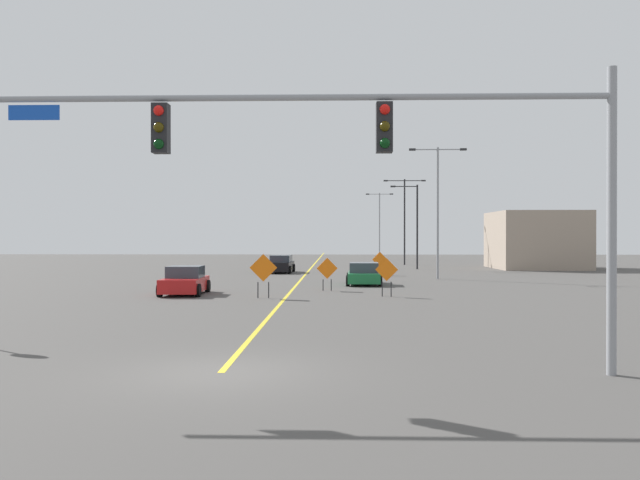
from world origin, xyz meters
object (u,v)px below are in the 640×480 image
at_px(street_lamp_near_left, 405,214).
at_px(construction_sign_right_lane, 387,272).
at_px(construction_sign_right_shoulder, 263,270).
at_px(construction_sign_left_lane, 327,270).
at_px(traffic_signal_assembly, 372,146).
at_px(street_lamp_mid_left, 415,222).
at_px(car_black_approaching, 281,264).
at_px(construction_sign_left_shoulder, 380,261).
at_px(car_green_far, 364,274).
at_px(car_red_near, 185,281).
at_px(street_lamp_near_right, 438,201).
at_px(street_lamp_far_left, 379,220).

distance_m(street_lamp_near_left, construction_sign_right_lane, 36.32).
bearing_deg(construction_sign_right_shoulder, construction_sign_left_lane, 55.88).
bearing_deg(traffic_signal_assembly, street_lamp_near_left, 83.47).
relative_size(street_lamp_mid_left, construction_sign_right_shoulder, 3.61).
relative_size(construction_sign_right_shoulder, car_black_approaching, 0.47).
bearing_deg(construction_sign_right_shoulder, street_lamp_near_left, 74.25).
bearing_deg(street_lamp_near_left, traffic_signal_assembly, -96.53).
xyz_separation_m(traffic_signal_assembly, construction_sign_left_shoulder, (2.42, 35.23, -3.71)).
distance_m(construction_sign_left_shoulder, car_green_far, 9.69).
height_order(traffic_signal_assembly, car_black_approaching, traffic_signal_assembly).
bearing_deg(construction_sign_left_shoulder, car_black_approaching, 156.33).
xyz_separation_m(construction_sign_left_shoulder, car_red_near, (-10.81, -16.48, -0.45)).
bearing_deg(car_green_far, construction_sign_right_lane, -84.28).
bearing_deg(street_lamp_near_right, traffic_signal_assembly, -101.11).
relative_size(street_lamp_mid_left, street_lamp_near_right, 0.84).
bearing_deg(construction_sign_right_shoulder, traffic_signal_assembly, -75.91).
xyz_separation_m(construction_sign_right_shoulder, construction_sign_left_lane, (2.93, 4.33, -0.22)).
height_order(street_lamp_near_right, car_green_far, street_lamp_near_right).
relative_size(street_lamp_near_left, construction_sign_left_lane, 4.99).
height_order(construction_sign_left_shoulder, car_black_approaching, construction_sign_left_shoulder).
distance_m(street_lamp_far_left, construction_sign_right_shoulder, 54.78).
height_order(street_lamp_near_right, construction_sign_left_shoulder, street_lamp_near_right).
distance_m(street_lamp_mid_left, street_lamp_near_right, 13.66).
xyz_separation_m(street_lamp_near_left, construction_sign_left_lane, (-7.44, -32.45, -4.13)).
distance_m(traffic_signal_assembly, car_green_far, 26.04).
height_order(street_lamp_near_left, car_green_far, street_lamp_near_left).
height_order(street_lamp_near_left, car_red_near, street_lamp_near_left).
bearing_deg(car_black_approaching, car_red_near, -98.86).
distance_m(construction_sign_left_lane, car_green_far, 5.00).
xyz_separation_m(street_lamp_mid_left, construction_sign_right_shoulder, (-10.37, -27.78, -2.90)).
xyz_separation_m(construction_sign_left_lane, car_black_approaching, (-4.00, 17.42, -0.43)).
relative_size(construction_sign_left_shoulder, car_green_far, 0.42).
height_order(traffic_signal_assembly, construction_sign_right_shoulder, traffic_signal_assembly).
relative_size(construction_sign_right_lane, car_red_near, 0.47).
height_order(construction_sign_right_shoulder, construction_sign_right_lane, construction_sign_right_shoulder).
bearing_deg(construction_sign_right_lane, street_lamp_far_left, 86.74).
relative_size(street_lamp_near_right, construction_sign_left_shoulder, 5.11).
bearing_deg(car_green_far, street_lamp_near_left, 79.28).
distance_m(traffic_signal_assembly, construction_sign_right_shoulder, 17.73).
relative_size(construction_sign_right_shoulder, construction_sign_left_lane, 1.18).
bearing_deg(street_lamp_near_left, car_black_approaching, -127.27).
distance_m(street_lamp_near_left, car_green_far, 28.83).
distance_m(construction_sign_left_shoulder, car_red_near, 19.72).
distance_m(construction_sign_right_lane, car_black_approaching, 21.91).
xyz_separation_m(construction_sign_right_lane, car_black_approaching, (-6.93, 20.78, -0.51)).
distance_m(construction_sign_right_shoulder, construction_sign_left_lane, 5.24).
bearing_deg(construction_sign_right_lane, car_green_far, 95.72).
distance_m(car_red_near, car_green_far, 11.55).
bearing_deg(construction_sign_right_shoulder, street_lamp_near_right, 53.90).
height_order(car_red_near, car_green_far, car_red_near).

